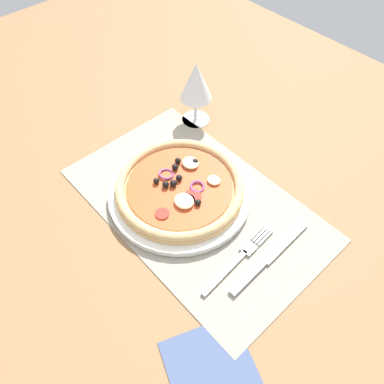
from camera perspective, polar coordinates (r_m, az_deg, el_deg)
ground_plane at (r=74.71cm, az=0.56°, el=-2.36°), size 190.00×140.00×2.40cm
placemat at (r=73.58cm, az=0.57°, el=-1.72°), size 50.13×30.48×0.40cm
plate at (r=74.19cm, az=-1.83°, el=-0.03°), size 27.91×27.91×1.35cm
pizza at (r=72.83cm, az=-1.83°, el=0.83°), size 24.97×24.97×2.69cm
fork at (r=67.52cm, az=7.48°, el=-9.40°), size 2.84×18.06×0.44cm
knife at (r=68.35cm, az=11.73°, el=-9.23°), size 2.44×20.05×0.62cm
wine_glass at (r=84.39cm, az=0.61°, el=15.99°), size 7.20×7.20×14.90cm
napkin at (r=60.65cm, az=3.19°, el=-25.57°), size 17.44×16.66×0.36cm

